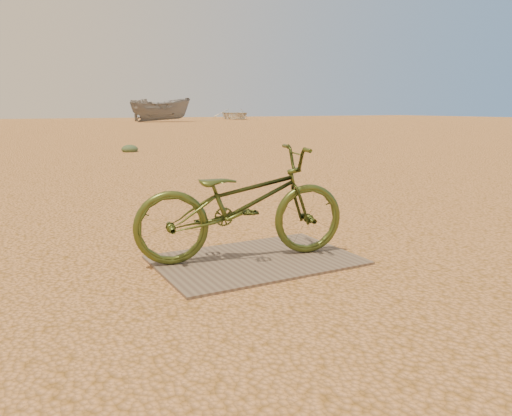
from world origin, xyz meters
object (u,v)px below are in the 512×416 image
bicycle (242,203)px  boat_mid_right (161,110)px  boat_far_right (235,114)px  plywood_board (256,260)px

bicycle → boat_mid_right: bearing=-5.5°
bicycle → boat_far_right: boat_far_right is taller
bicycle → boat_far_right: bearing=-14.5°
boat_mid_right → boat_far_right: bearing=-57.5°
plywood_board → boat_mid_right: boat_mid_right is taller
bicycle → boat_mid_right: size_ratio=0.33×
plywood_board → boat_far_right: (22.41, 46.44, 0.56)m
bicycle → boat_far_right: 51.52m
bicycle → boat_far_right: (22.50, 46.35, 0.08)m
bicycle → boat_mid_right: (12.29, 40.47, 0.57)m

